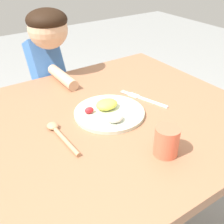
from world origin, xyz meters
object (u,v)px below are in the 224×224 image
(person, at_px, (50,91))
(spoon, at_px, (59,134))
(plate, at_px, (109,112))
(fork, at_px, (144,99))
(drinking_cup, at_px, (167,141))

(person, bearing_deg, spoon, 71.20)
(plate, relative_size, fork, 1.21)
(spoon, relative_size, person, 0.20)
(plate, relative_size, spoon, 1.27)
(fork, relative_size, spoon, 1.05)
(plate, bearing_deg, person, 92.08)
(drinking_cup, distance_m, person, 0.86)
(fork, distance_m, drinking_cup, 0.35)
(fork, xyz_separation_m, person, (-0.21, 0.54, -0.13))
(plate, height_order, drinking_cup, drinking_cup)
(spoon, height_order, drinking_cup, drinking_cup)
(fork, height_order, person, person)
(plate, bearing_deg, fork, 5.27)
(spoon, bearing_deg, plate, -85.60)
(fork, bearing_deg, spoon, 77.44)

